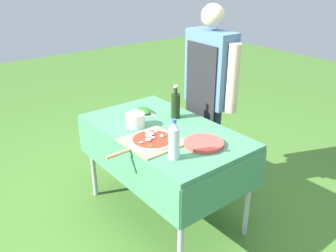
% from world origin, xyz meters
% --- Properties ---
extents(ground_plane, '(12.00, 12.00, 0.00)m').
position_xyz_m(ground_plane, '(0.00, 0.00, 0.00)').
color(ground_plane, '#477A2D').
extents(prep_table, '(1.30, 0.78, 0.76)m').
position_xyz_m(prep_table, '(0.00, 0.00, 0.68)').
color(prep_table, '#478960').
rests_on(prep_table, ground).
extents(person_cook, '(0.60, 0.21, 1.61)m').
position_xyz_m(person_cook, '(-0.10, 0.56, 0.95)').
color(person_cook, '#333D56').
rests_on(person_cook, ground).
extents(pizza_on_peel, '(0.37, 0.55, 0.06)m').
position_xyz_m(pizza_on_peel, '(0.13, -0.20, 0.78)').
color(pizza_on_peel, tan).
rests_on(pizza_on_peel, prep_table).
extents(oil_bottle, '(0.07, 0.07, 0.27)m').
position_xyz_m(oil_bottle, '(-0.11, 0.20, 0.87)').
color(oil_bottle, black).
rests_on(oil_bottle, prep_table).
extents(water_bottle, '(0.07, 0.07, 0.26)m').
position_xyz_m(water_bottle, '(0.39, -0.22, 0.89)').
color(water_bottle, silver).
rests_on(water_bottle, prep_table).
extents(herb_container, '(0.21, 0.17, 0.04)m').
position_xyz_m(herb_container, '(-0.33, 0.06, 0.78)').
color(herb_container, silver).
rests_on(herb_container, prep_table).
extents(mixing_tub, '(0.14, 0.14, 0.10)m').
position_xyz_m(mixing_tub, '(-0.17, -0.14, 0.81)').
color(mixing_tub, silver).
rests_on(mixing_tub, prep_table).
extents(plate_stack, '(0.27, 0.27, 0.02)m').
position_xyz_m(plate_stack, '(0.37, 0.05, 0.77)').
color(plate_stack, '#DB4C42').
rests_on(plate_stack, prep_table).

